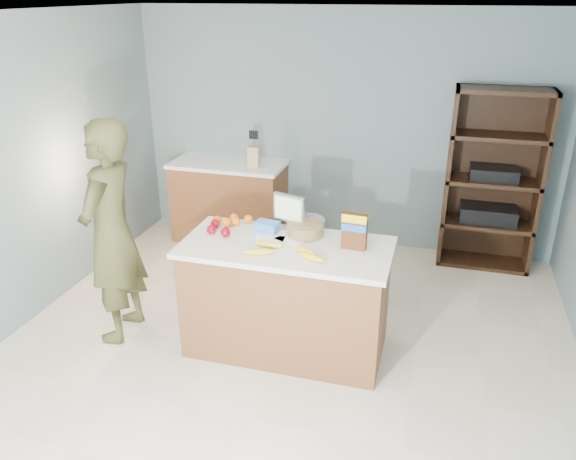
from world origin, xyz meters
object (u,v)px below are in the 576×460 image
(counter_peninsula, at_px, (286,302))
(cereal_box, at_px, (355,229))
(person, at_px, (111,233))
(tv, at_px, (289,210))
(shelving_unit, at_px, (492,183))

(counter_peninsula, xyz_separation_m, cereal_box, (0.49, 0.07, 0.64))
(person, xyz_separation_m, tv, (1.31, 0.45, 0.16))
(counter_peninsula, relative_size, person, 0.87)
(counter_peninsula, distance_m, shelving_unit, 2.61)
(shelving_unit, bearing_deg, tv, -132.67)
(counter_peninsula, height_order, tv, tv)
(shelving_unit, xyz_separation_m, tv, (-1.61, -1.75, 0.19))
(counter_peninsula, relative_size, tv, 5.53)
(counter_peninsula, bearing_deg, person, -173.65)
(shelving_unit, relative_size, tv, 6.38)
(counter_peninsula, distance_m, tv, 0.71)
(shelving_unit, relative_size, cereal_box, 6.61)
(shelving_unit, bearing_deg, counter_peninsula, -127.11)
(counter_peninsula, xyz_separation_m, tv, (-0.06, 0.30, 0.64))
(cereal_box, bearing_deg, counter_peninsula, -171.38)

